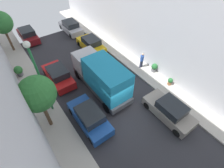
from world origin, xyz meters
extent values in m
plane|color=#2D2D33|center=(0.00, 0.00, 0.00)|extent=(32.00, 32.00, 0.00)
cube|color=#B7B2A8|center=(-5.00, 0.00, 0.07)|extent=(2.00, 44.00, 0.15)
cube|color=#B7B2A8|center=(5.00, 0.00, 0.07)|extent=(2.00, 44.00, 0.15)
cube|color=#194799|center=(-2.70, 0.78, 0.55)|extent=(1.76, 4.20, 0.76)
cube|color=#1E2328|center=(-2.70, 0.63, 1.25)|extent=(1.56, 2.10, 0.64)
cylinder|color=black|center=(-3.48, 2.33, 0.32)|extent=(0.22, 0.64, 0.64)
cylinder|color=black|center=(-1.92, 2.33, 0.32)|extent=(0.22, 0.64, 0.64)
cylinder|color=black|center=(-3.48, -0.77, 0.32)|extent=(0.22, 0.64, 0.64)
cylinder|color=black|center=(-1.92, -0.77, 0.32)|extent=(0.22, 0.64, 0.64)
cube|color=red|center=(-2.70, 6.64, 0.55)|extent=(1.76, 4.20, 0.76)
cube|color=#1E2328|center=(-2.70, 6.49, 1.25)|extent=(1.56, 2.10, 0.64)
cylinder|color=black|center=(-3.48, 8.19, 0.32)|extent=(0.22, 0.64, 0.64)
cylinder|color=black|center=(-1.92, 8.19, 0.32)|extent=(0.22, 0.64, 0.64)
cylinder|color=black|center=(-3.48, 5.09, 0.32)|extent=(0.22, 0.64, 0.64)
cylinder|color=black|center=(-1.92, 5.09, 0.32)|extent=(0.22, 0.64, 0.64)
cube|color=maroon|center=(-2.70, 16.16, 0.55)|extent=(1.76, 4.20, 0.76)
cube|color=#1E2328|center=(-2.70, 16.01, 1.25)|extent=(1.56, 2.10, 0.64)
cylinder|color=black|center=(-3.48, 17.71, 0.32)|extent=(0.22, 0.64, 0.64)
cylinder|color=black|center=(-1.92, 17.71, 0.32)|extent=(0.22, 0.64, 0.64)
cylinder|color=black|center=(-3.48, 14.61, 0.32)|extent=(0.22, 0.64, 0.64)
cylinder|color=black|center=(-1.92, 14.61, 0.32)|extent=(0.22, 0.64, 0.64)
cube|color=gray|center=(2.70, -2.39, 0.55)|extent=(1.76, 4.20, 0.76)
cube|color=#1E2328|center=(2.70, -2.54, 1.25)|extent=(1.56, 2.10, 0.64)
cylinder|color=black|center=(1.92, -0.84, 0.32)|extent=(0.22, 0.64, 0.64)
cylinder|color=black|center=(3.48, -0.84, 0.32)|extent=(0.22, 0.64, 0.64)
cylinder|color=black|center=(1.92, -3.94, 0.32)|extent=(0.22, 0.64, 0.64)
cylinder|color=black|center=(3.48, -3.94, 0.32)|extent=(0.22, 0.64, 0.64)
cube|color=gold|center=(2.70, 9.50, 0.55)|extent=(1.76, 4.20, 0.76)
cube|color=#1E2328|center=(2.70, 9.35, 1.25)|extent=(1.56, 2.10, 0.64)
cylinder|color=black|center=(1.92, 11.05, 0.32)|extent=(0.22, 0.64, 0.64)
cylinder|color=black|center=(3.48, 11.05, 0.32)|extent=(0.22, 0.64, 0.64)
cylinder|color=black|center=(1.92, 7.95, 0.32)|extent=(0.22, 0.64, 0.64)
cylinder|color=black|center=(3.48, 7.95, 0.32)|extent=(0.22, 0.64, 0.64)
cube|color=silver|center=(2.70, 14.88, 0.55)|extent=(1.76, 4.20, 0.76)
cube|color=#1E2328|center=(2.70, 14.73, 1.25)|extent=(1.56, 2.10, 0.64)
cylinder|color=black|center=(1.92, 16.43, 0.32)|extent=(0.22, 0.64, 0.64)
cylinder|color=black|center=(3.48, 16.43, 0.32)|extent=(0.22, 0.64, 0.64)
cylinder|color=black|center=(1.92, 13.33, 0.32)|extent=(0.22, 0.64, 0.64)
cylinder|color=black|center=(3.48, 13.33, 0.32)|extent=(0.22, 0.64, 0.64)
cube|color=#4C4C51|center=(0.00, 3.28, 0.73)|extent=(2.20, 6.60, 0.50)
cube|color=#B7B7BC|center=(0.00, 5.68, 1.83)|extent=(2.10, 1.80, 1.70)
cube|color=#1E8CB7|center=(0.00, 2.28, 2.18)|extent=(2.24, 4.20, 2.40)
cylinder|color=black|center=(-0.98, 5.88, 0.48)|extent=(0.30, 0.96, 0.96)
cylinder|color=black|center=(0.98, 5.88, 0.48)|extent=(0.30, 0.96, 0.96)
cylinder|color=black|center=(-0.98, 0.88, 0.48)|extent=(0.30, 0.96, 0.96)
cylinder|color=black|center=(0.98, 0.88, 0.48)|extent=(0.30, 0.96, 0.96)
cylinder|color=#2D334C|center=(5.03, 3.37, 0.56)|extent=(0.18, 0.18, 0.82)
cylinder|color=#2D334C|center=(5.25, 3.37, 0.56)|extent=(0.18, 0.18, 0.82)
cylinder|color=#3359B2|center=(5.14, 3.37, 1.29)|extent=(0.36, 0.36, 0.64)
sphere|color=tan|center=(5.14, 3.37, 1.75)|extent=(0.24, 0.24, 0.24)
cylinder|color=brown|center=(-4.97, 14.70, 1.41)|extent=(0.25, 0.25, 2.52)
sphere|color=#2D7233|center=(-4.97, 14.70, 3.55)|extent=(2.34, 2.34, 2.34)
cylinder|color=brown|center=(-5.27, 2.34, 1.46)|extent=(0.26, 0.26, 2.61)
sphere|color=#2D7233|center=(-5.27, 2.34, 3.67)|extent=(2.42, 2.42, 2.42)
cylinder|color=slate|center=(5.74, 2.08, 0.33)|extent=(0.52, 0.52, 0.35)
sphere|color=#23602D|center=(5.74, 2.08, 0.75)|extent=(0.62, 0.62, 0.62)
cylinder|color=brown|center=(5.53, -0.17, 0.31)|extent=(0.39, 0.39, 0.33)
sphere|color=#23602D|center=(5.53, -0.17, 0.66)|extent=(0.47, 0.47, 0.47)
cylinder|color=slate|center=(-5.59, 9.54, 0.33)|extent=(0.52, 0.52, 0.36)
sphere|color=#2D7233|center=(-5.59, 9.54, 0.83)|extent=(0.81, 0.81, 0.81)
cylinder|color=#26723F|center=(-4.60, 3.68, 3.12)|extent=(0.16, 0.16, 5.94)
sphere|color=white|center=(-4.60, 3.68, 6.31)|extent=(0.44, 0.44, 0.44)
camera|label=1|loc=(-5.64, -6.19, 11.69)|focal=27.23mm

